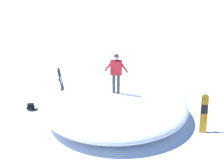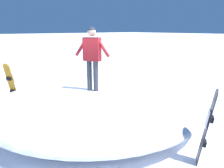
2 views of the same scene
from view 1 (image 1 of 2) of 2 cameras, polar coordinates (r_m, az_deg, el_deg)
name	(u,v)px [view 1 (image 1 of 2)]	position (r m, az deg, el deg)	size (l,w,h in m)	color
ground	(121,121)	(11.90, 1.96, -7.67)	(240.00, 240.00, 0.00)	white
snow_mound	(116,106)	(11.99, 0.82, -4.65)	(6.31, 5.85, 1.03)	white
snowboarder_standing	(116,70)	(11.63, 0.88, 2.97)	(0.97, 0.58, 1.77)	#333842
snowboard_primary_upright	(61,83)	(13.87, -10.58, 0.26)	(0.38, 0.39, 1.64)	black
snowboard_secondary_upright	(204,113)	(11.42, 18.71, -5.76)	(0.45, 0.48, 1.55)	orange
backpack_near	(31,107)	(13.25, -16.68, -4.59)	(0.43, 0.53, 0.33)	black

